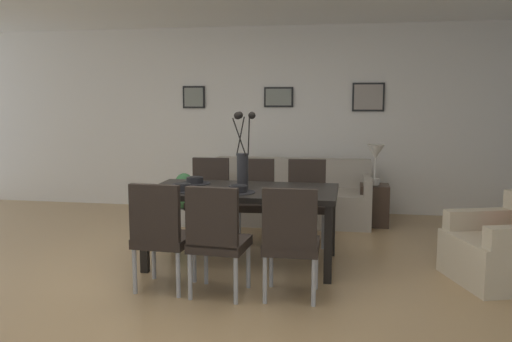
# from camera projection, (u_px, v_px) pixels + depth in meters

# --- Properties ---
(ground_plane) EXTENTS (9.00, 9.00, 0.00)m
(ground_plane) POSITION_uv_depth(u_px,v_px,m) (199.00, 283.00, 4.66)
(ground_plane) COLOR tan
(back_wall_panel) EXTENTS (9.00, 0.10, 2.60)m
(back_wall_panel) POSITION_uv_depth(u_px,v_px,m) (261.00, 119.00, 7.66)
(back_wall_panel) COLOR white
(back_wall_panel) RESTS_ON ground
(dining_table) EXTENTS (1.80, 0.96, 0.74)m
(dining_table) POSITION_uv_depth(u_px,v_px,m) (243.00, 196.00, 5.14)
(dining_table) COLOR black
(dining_table) RESTS_ON ground
(dining_chair_near_left) EXTENTS (0.46, 0.46, 0.92)m
(dining_chair_near_left) POSITION_uv_depth(u_px,v_px,m) (161.00, 231.00, 4.41)
(dining_chair_near_left) COLOR black
(dining_chair_near_left) RESTS_ON ground
(dining_chair_near_right) EXTENTS (0.46, 0.46, 0.92)m
(dining_chair_near_right) POSITION_uv_depth(u_px,v_px,m) (209.00, 194.00, 6.10)
(dining_chair_near_right) COLOR black
(dining_chair_near_right) RESTS_ON ground
(dining_chair_far_left) EXTENTS (0.47, 0.47, 0.92)m
(dining_chair_far_left) POSITION_uv_depth(u_px,v_px,m) (217.00, 235.00, 4.28)
(dining_chair_far_left) COLOR black
(dining_chair_far_left) RESTS_ON ground
(dining_chair_far_right) EXTENTS (0.47, 0.47, 0.92)m
(dining_chair_far_right) POSITION_uv_depth(u_px,v_px,m) (255.00, 196.00, 6.01)
(dining_chair_far_right) COLOR black
(dining_chair_far_right) RESTS_ON ground
(dining_chair_mid_left) EXTENTS (0.45, 0.45, 0.92)m
(dining_chair_mid_left) POSITION_uv_depth(u_px,v_px,m) (291.00, 237.00, 4.22)
(dining_chair_mid_left) COLOR black
(dining_chair_mid_left) RESTS_ON ground
(dining_chair_mid_right) EXTENTS (0.46, 0.46, 0.92)m
(dining_chair_mid_right) POSITION_uv_depth(u_px,v_px,m) (306.00, 197.00, 5.94)
(dining_chair_mid_right) COLOR black
(dining_chair_mid_right) RESTS_ON ground
(centerpiece_vase) EXTENTS (0.21, 0.23, 0.73)m
(centerpiece_vase) POSITION_uv_depth(u_px,v_px,m) (243.00, 159.00, 5.09)
(centerpiece_vase) COLOR #232326
(centerpiece_vase) RESTS_ON dining_table
(placemat_near_left) EXTENTS (0.32, 0.32, 0.01)m
(placemat_near_left) POSITION_uv_depth(u_px,v_px,m) (182.00, 190.00, 5.01)
(placemat_near_left) COLOR black
(placemat_near_left) RESTS_ON dining_table
(bowl_near_left) EXTENTS (0.17, 0.17, 0.07)m
(bowl_near_left) POSITION_uv_depth(u_px,v_px,m) (182.00, 186.00, 5.01)
(bowl_near_left) COLOR black
(bowl_near_left) RESTS_ON dining_table
(placemat_near_right) EXTENTS (0.32, 0.32, 0.01)m
(placemat_near_right) POSITION_uv_depth(u_px,v_px,m) (195.00, 183.00, 5.44)
(placemat_near_right) COLOR black
(placemat_near_right) RESTS_ON dining_table
(bowl_near_right) EXTENTS (0.17, 0.17, 0.07)m
(bowl_near_right) POSITION_uv_depth(u_px,v_px,m) (195.00, 180.00, 5.43)
(bowl_near_right) COLOR black
(bowl_near_right) RESTS_ON dining_table
(placemat_far_left) EXTENTS (0.32, 0.32, 0.01)m
(placemat_far_left) POSITION_uv_depth(u_px,v_px,m) (238.00, 192.00, 4.92)
(placemat_far_left) COLOR black
(placemat_far_left) RESTS_ON dining_table
(bowl_far_left) EXTENTS (0.17, 0.17, 0.07)m
(bowl_far_left) POSITION_uv_depth(u_px,v_px,m) (238.00, 188.00, 4.91)
(bowl_far_left) COLOR black
(bowl_far_left) RESTS_ON dining_table
(sofa) EXTENTS (2.08, 0.84, 0.80)m
(sofa) POSITION_uv_depth(u_px,v_px,m) (290.00, 200.00, 7.01)
(sofa) COLOR #A89E8E
(sofa) RESTS_ON ground
(side_table) EXTENTS (0.36, 0.36, 0.52)m
(side_table) POSITION_uv_depth(u_px,v_px,m) (374.00, 205.00, 6.77)
(side_table) COLOR #3D2D23
(side_table) RESTS_ON ground
(table_lamp) EXTENTS (0.22, 0.22, 0.51)m
(table_lamp) POSITION_uv_depth(u_px,v_px,m) (376.00, 155.00, 6.68)
(table_lamp) COLOR beige
(table_lamp) RESTS_ON side_table
(armchair) EXTENTS (1.01, 1.01, 0.75)m
(armchair) POSITION_uv_depth(u_px,v_px,m) (507.00, 250.00, 4.67)
(armchair) COLOR beige
(armchair) RESTS_ON ground
(framed_picture_left) EXTENTS (0.33, 0.03, 0.32)m
(framed_picture_left) POSITION_uv_depth(u_px,v_px,m) (194.00, 97.00, 7.72)
(framed_picture_left) COLOR black
(framed_picture_center) EXTENTS (0.41, 0.03, 0.28)m
(framed_picture_center) POSITION_uv_depth(u_px,v_px,m) (279.00, 97.00, 7.50)
(framed_picture_center) COLOR black
(framed_picture_right) EXTENTS (0.43, 0.03, 0.39)m
(framed_picture_right) POSITION_uv_depth(u_px,v_px,m) (368.00, 97.00, 7.29)
(framed_picture_right) COLOR black
(potted_plant) EXTENTS (0.36, 0.36, 0.67)m
(potted_plant) POSITION_uv_depth(u_px,v_px,m) (182.00, 196.00, 6.76)
(potted_plant) COLOR silver
(potted_plant) RESTS_ON ground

